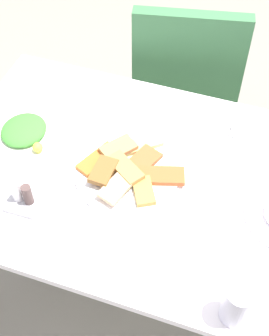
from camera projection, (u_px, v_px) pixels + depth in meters
name	position (u px, v px, depth m)	size (l,w,h in m)	color
ground_plane	(138.00, 284.00, 1.93)	(6.00, 6.00, 0.00)	gray
dining_table	(139.00, 191.00, 1.44)	(1.14, 0.77, 0.72)	white
dining_chair	(184.00, 84.00, 1.93)	(0.50, 0.50, 0.90)	#3C7646
pide_platter	(128.00, 171.00, 1.36)	(0.32, 0.32, 0.05)	white
salad_plate_greens	(24.00, 132.00, 1.45)	(0.24, 0.24, 0.04)	white
soda_can	(237.00, 304.00, 1.06)	(0.07, 0.07, 0.12)	silver
paper_napkin	(259.00, 133.00, 1.47)	(0.14, 0.14, 0.00)	white
fork	(258.00, 136.00, 1.46)	(0.18, 0.01, 0.01)	silver
spoon	(260.00, 128.00, 1.48)	(0.18, 0.02, 0.01)	silver
condiment_caddy	(23.00, 197.00, 1.29)	(0.09, 0.09, 0.08)	#B2B2B7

